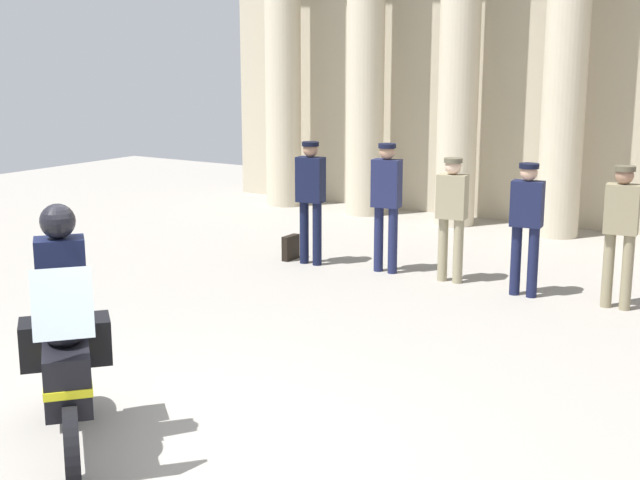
{
  "coord_description": "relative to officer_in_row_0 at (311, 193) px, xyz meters",
  "views": [
    {
      "loc": [
        4.36,
        -4.38,
        2.98
      ],
      "look_at": [
        -0.28,
        2.79,
        1.13
      ],
      "focal_mm": 48.93,
      "sensor_mm": 36.0,
      "label": 1
    }
  ],
  "objects": [
    {
      "name": "officer_in_row_4",
      "position": [
        4.25,
        0.13,
        -0.03
      ],
      "size": [
        0.41,
        0.27,
        1.7
      ],
      "rotation": [
        0.0,
        0.0,
        3.28
      ],
      "color": "#847A5B",
      "rests_on": "ground_plane"
    },
    {
      "name": "motorcycle_with_rider",
      "position": [
        1.73,
        -5.94,
        -0.24
      ],
      "size": [
        1.67,
        1.45,
        1.9
      ],
      "rotation": [
        0.0,
        0.0,
        -0.7
      ],
      "color": "black",
      "rests_on": "ground_plane"
    },
    {
      "name": "briefcase_on_ground",
      "position": [
        -0.4,
        0.07,
        -0.86
      ],
      "size": [
        0.1,
        0.32,
        0.36
      ],
      "primitive_type": "cube",
      "color": "black",
      "rests_on": "ground_plane"
    },
    {
      "name": "ground_plane",
      "position": [
        2.34,
        -5.74,
        -1.04
      ],
      "size": [
        28.0,
        28.0,
        0.0
      ],
      "primitive_type": "plane",
      "color": "gray"
    },
    {
      "name": "officer_in_row_2",
      "position": [
        2.09,
        0.18,
        -0.07
      ],
      "size": [
        0.41,
        0.27,
        1.64
      ],
      "rotation": [
        0.0,
        0.0,
        3.28
      ],
      "color": "gray",
      "rests_on": "ground_plane"
    },
    {
      "name": "officer_in_row_1",
      "position": [
        1.12,
        0.17,
        0.01
      ],
      "size": [
        0.41,
        0.27,
        1.78
      ],
      "rotation": [
        0.0,
        0.0,
        3.28
      ],
      "color": "#191E42",
      "rests_on": "ground_plane"
    },
    {
      "name": "officer_in_row_3",
      "position": [
        3.14,
        0.05,
        -0.05
      ],
      "size": [
        0.41,
        0.27,
        1.66
      ],
      "rotation": [
        0.0,
        0.0,
        3.28
      ],
      "color": "#141938",
      "rests_on": "ground_plane"
    },
    {
      "name": "officer_in_row_0",
      "position": [
        0.0,
        0.0,
        0.0
      ],
      "size": [
        0.41,
        0.27,
        1.75
      ],
      "rotation": [
        0.0,
        0.0,
        3.28
      ],
      "color": "black",
      "rests_on": "ground_plane"
    }
  ]
}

